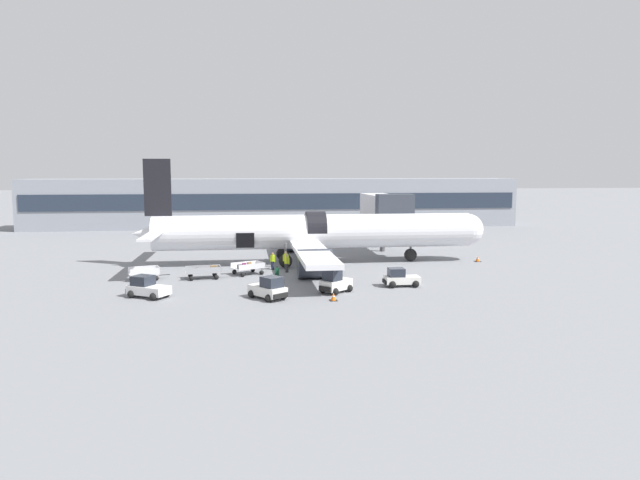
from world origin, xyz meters
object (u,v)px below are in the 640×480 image
baggage_tug_mid (335,283)px  ground_crew_driver (273,261)px  baggage_tug_lead (147,288)px  airplane (310,233)px  baggage_cart_empty (146,274)px  ground_crew_loader_a (286,260)px  suitcase_on_tarmac_upright (277,272)px  baggage_tug_spare (269,289)px  baggage_cart_queued (205,272)px  baggage_tug_rear (400,279)px  ground_crew_loader_b (287,263)px  baggage_cart_loading (248,268)px

baggage_tug_mid → ground_crew_driver: size_ratio=1.70×
baggage_tug_lead → baggage_tug_mid: bearing=-1.1°
airplane → baggage_cart_empty: (-14.66, -6.91, -2.47)m
ground_crew_loader_a → suitcase_on_tarmac_upright: (-1.00, -3.16, -0.53)m
baggage_tug_spare → baggage_cart_queued: baggage_tug_spare is taller
baggage_cart_queued → baggage_tug_rear: bearing=-18.8°
baggage_cart_queued → ground_crew_loader_a: ground_crew_loader_a is taller
ground_crew_loader_a → ground_crew_loader_b: 1.60m
baggage_tug_mid → baggage_cart_queued: bearing=145.1°
ground_crew_loader_a → ground_crew_loader_b: (-0.02, -1.60, -0.03)m
baggage_cart_queued → baggage_cart_empty: bearing=178.6°
baggage_cart_queued → baggage_cart_empty: size_ratio=1.14×
airplane → suitcase_on_tarmac_upright: (-3.67, -6.37, -2.63)m
baggage_tug_lead → baggage_tug_mid: (13.65, -0.26, 0.07)m
baggage_tug_rear → baggage_cart_loading: size_ratio=0.81×
baggage_tug_rear → baggage_cart_queued: bearing=161.2°
ground_crew_loader_a → ground_crew_loader_b: ground_crew_loader_a is taller
baggage_cart_empty → ground_crew_driver: size_ratio=2.15×
baggage_tug_rear → ground_crew_driver: bearing=136.6°
airplane → ground_crew_loader_b: airplane is taller
ground_crew_driver → suitcase_on_tarmac_upright: size_ratio=1.93×
baggage_tug_lead → baggage_tug_spare: bearing=-10.9°
airplane → suitcase_on_tarmac_upright: bearing=-119.9°
baggage_cart_queued → ground_crew_loader_a: (7.11, 3.81, 0.32)m
baggage_cart_empty → suitcase_on_tarmac_upright: (10.99, 0.54, -0.16)m
baggage_cart_loading → baggage_cart_queued: 3.97m
baggage_cart_queued → suitcase_on_tarmac_upright: bearing=6.1°
baggage_cart_loading → ground_crew_loader_a: (3.47, 2.24, 0.34)m
baggage_tug_lead → baggage_cart_loading: 11.04m
baggage_cart_empty → baggage_tug_rear: bearing=-14.8°
airplane → ground_crew_loader_a: size_ratio=20.69×
baggage_cart_queued → ground_crew_loader_b: 7.44m
baggage_tug_mid → suitcase_on_tarmac_upright: baggage_tug_mid is taller
ground_crew_loader_b → baggage_cart_loading: bearing=-169.5°
baggage_cart_queued → ground_crew_driver: size_ratio=2.45×
baggage_cart_queued → ground_crew_loader_b: bearing=17.3°
baggage_cart_queued → suitcase_on_tarmac_upright: baggage_cart_queued is taller
airplane → ground_crew_driver: airplane is taller
baggage_tug_spare → ground_crew_driver: 12.26m
ground_crew_loader_b → baggage_tug_lead: bearing=-140.1°
baggage_cart_empty → ground_crew_loader_a: size_ratio=2.04×
airplane → baggage_tug_mid: 14.21m
baggage_tug_mid → ground_crew_loader_b: size_ratio=1.66×
airplane → baggage_tug_lead: 19.34m
baggage_tug_spare → ground_crew_loader_a: ground_crew_loader_a is taller
baggage_tug_rear → baggage_cart_loading: 13.72m
baggage_cart_queued → baggage_cart_empty: 4.88m
baggage_tug_mid → ground_crew_loader_a: size_ratio=1.61×
airplane → baggage_cart_queued: size_ratio=8.94×
baggage_cart_loading → ground_crew_loader_a: ground_crew_loader_a is taller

